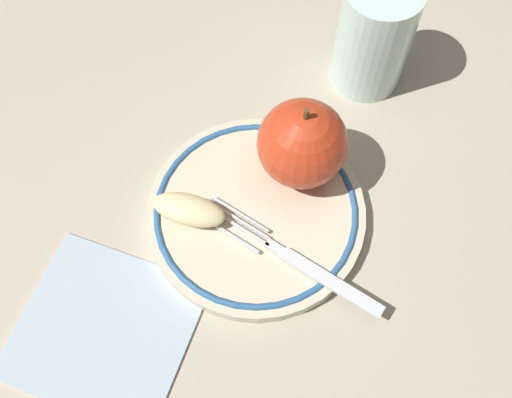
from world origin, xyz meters
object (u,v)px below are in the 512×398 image
fork (297,261)px  drinking_glass (374,37)px  plate (256,213)px  apple_slice_front (189,210)px  napkin_folded (104,329)px  apple_red_whole (302,144)px

fork → drinking_glass: (0.08, 0.22, 0.04)m
plate → drinking_glass: 0.21m
plate → apple_slice_front: size_ratio=2.99×
apple_slice_front → napkin_folded: size_ratio=0.47×
fork → napkin_folded: fork is taller
apple_red_whole → drinking_glass: drinking_glass is taller
apple_red_whole → napkin_folded: 0.23m
fork → drinking_glass: 0.23m
apple_red_whole → drinking_glass: size_ratio=0.78×
apple_red_whole → drinking_glass: 0.14m
napkin_folded → fork: bearing=17.7°
apple_slice_front → drinking_glass: size_ratio=0.57×
drinking_glass → napkin_folded: size_ratio=0.81×
drinking_glass → apple_slice_front: bearing=-136.0°
fork → napkin_folded: size_ratio=1.09×
apple_slice_front → fork: (0.09, -0.05, -0.01)m
apple_red_whole → drinking_glass: bearing=58.1°
fork → apple_slice_front: bearing=8.5°
apple_red_whole → plate: bearing=-133.4°
plate → apple_slice_front: 0.06m
apple_slice_front → fork: size_ratio=0.43×
apple_red_whole → apple_slice_front: (-0.10, -0.05, -0.03)m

